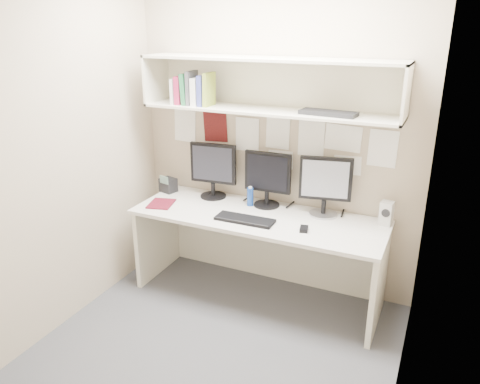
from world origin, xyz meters
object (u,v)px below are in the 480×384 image
at_px(monitor_right, 325,184).
at_px(maroon_notebook, 161,204).
at_px(monitor_left, 213,168).
at_px(monitor_center, 268,177).
at_px(desk, 258,256).
at_px(speaker, 386,213).
at_px(keyboard, 245,220).
at_px(desk_phone, 168,185).

height_order(monitor_right, maroon_notebook, monitor_right).
xyz_separation_m(monitor_left, monitor_center, (0.50, 0.00, -0.01)).
bearing_deg(maroon_notebook, desk, -5.18).
relative_size(monitor_center, speaker, 2.52).
relative_size(monitor_right, keyboard, 1.03).
relative_size(speaker, desk_phone, 1.11).
xyz_separation_m(keyboard, maroon_notebook, (-0.78, 0.02, -0.00)).
bearing_deg(monitor_right, desk_phone, 170.78).
bearing_deg(desk, desk_phone, 170.25).
bearing_deg(monitor_left, speaker, -4.93).
bearing_deg(desk, speaker, 13.64).
relative_size(monitor_center, keyboard, 0.99).
bearing_deg(desk_phone, monitor_right, 17.16).
xyz_separation_m(monitor_right, desk_phone, (-1.41, -0.06, -0.19)).
relative_size(desk, desk_phone, 12.35).
relative_size(monitor_left, keyboard, 1.04).
relative_size(monitor_left, speaker, 2.62).
distance_m(desk, speaker, 1.07).
bearing_deg(monitor_right, speaker, -10.50).
distance_m(desk, maroon_notebook, 0.91).
height_order(monitor_center, desk_phone, monitor_center).
bearing_deg(monitor_left, keyboard, -44.19).
bearing_deg(desk, monitor_right, 25.19).
distance_m(monitor_left, monitor_center, 0.50).
bearing_deg(keyboard, monitor_left, 140.30).
bearing_deg(desk_phone, desk, 5.06).
bearing_deg(speaker, monitor_center, -172.56).
height_order(keyboard, desk_phone, desk_phone).
bearing_deg(maroon_notebook, monitor_left, 34.12).
bearing_deg(monitor_center, monitor_left, 178.99).
relative_size(monitor_right, speaker, 2.61).
relative_size(monitor_left, maroon_notebook, 2.03).
xyz_separation_m(monitor_right, speaker, (0.47, 0.01, -0.17)).
distance_m(monitor_left, monitor_right, 0.98).
height_order(monitor_right, desk_phone, monitor_right).
bearing_deg(speaker, monitor_right, -172.02).
distance_m(desk, monitor_left, 0.83).
height_order(desk, monitor_center, monitor_center).
relative_size(monitor_left, desk_phone, 2.92).
bearing_deg(keyboard, desk, 71.97).
bearing_deg(monitor_center, monitor_right, -1.02).
xyz_separation_m(monitor_left, speaker, (1.45, 0.01, -0.17)).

